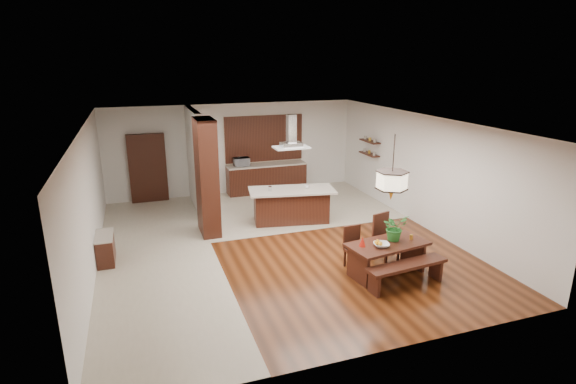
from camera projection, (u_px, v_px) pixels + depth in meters
name	position (u px, v px, depth m)	size (l,w,h in m)	color
room_shell	(276.00, 159.00, 10.21)	(9.00, 9.04, 2.92)	#3B1A0A
tile_hallway	(158.00, 259.00, 9.94)	(2.50, 9.00, 0.01)	#C0B6A0
tile_kitchen	(291.00, 206.00, 13.45)	(5.50, 4.00, 0.01)	#C0B6A0
soffit_band	(275.00, 123.00, 9.97)	(8.00, 9.00, 0.02)	#391F0E
partition_pier	(207.00, 177.00, 11.03)	(0.45, 1.00, 2.90)	black
partition_stub	(195.00, 160.00, 12.94)	(0.18, 2.40, 2.90)	silver
hallway_console	(106.00, 249.00, 9.70)	(0.37, 0.88, 0.63)	black
hallway_doorway	(148.00, 168.00, 13.64)	(1.10, 0.20, 2.10)	black
rear_counter	(267.00, 178.00, 14.78)	(2.60, 0.62, 0.95)	black
kitchen_window	(264.00, 138.00, 14.65)	(2.60, 0.08, 1.50)	brown
shelf_lower	(369.00, 154.00, 13.96)	(0.26, 0.90, 0.04)	black
shelf_upper	(370.00, 141.00, 13.85)	(0.26, 0.90, 0.04)	black
dining_table	(387.00, 251.00, 9.12)	(1.75, 1.06, 0.68)	black
dining_bench	(406.00, 275.00, 8.69)	(1.71, 0.37, 0.48)	black
dining_chair_left	(356.00, 248.00, 9.38)	(0.40, 0.40, 0.90)	black
dining_chair_right	(387.00, 238.00, 9.72)	(0.46, 0.46, 1.04)	black
pendant_lantern	(393.00, 168.00, 8.62)	(0.64, 0.64, 1.31)	beige
foliage_plant	(395.00, 227.00, 9.14)	(0.50, 0.43, 0.55)	#236925
fruit_bowl	(381.00, 245.00, 8.88)	(0.31, 0.31, 0.08)	beige
napkin_cone	(362.00, 241.00, 8.88)	(0.13, 0.13, 0.20)	red
gold_ornament	(411.00, 237.00, 9.24)	(0.07, 0.07, 0.10)	gold
kitchen_island	(291.00, 205.00, 12.05)	(2.39, 1.36, 0.93)	black
range_hood	(291.00, 131.00, 11.48)	(0.90, 0.55, 0.87)	silver
island_cup	(307.00, 187.00, 11.96)	(0.11, 0.11, 0.09)	silver
microwave	(241.00, 162.00, 14.31)	(0.49, 0.33, 0.27)	#AEAFB5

